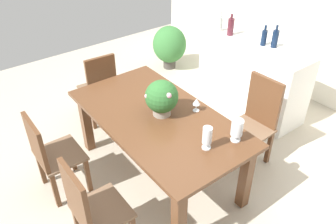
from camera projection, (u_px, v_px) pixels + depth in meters
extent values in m
plane|color=#BCB29E|center=(167.00, 169.00, 3.84)|extent=(7.04, 7.04, 0.00)
cube|color=silver|center=(329.00, 8.00, 4.39)|extent=(6.40, 0.10, 2.60)
cube|color=brown|center=(158.00, 117.00, 3.36)|extent=(1.90, 1.02, 0.04)
cube|color=brown|center=(86.00, 123.00, 3.93)|extent=(0.10, 0.10, 0.73)
cube|color=brown|center=(179.00, 220.00, 2.83)|extent=(0.10, 0.10, 0.73)
cube|color=brown|center=(145.00, 100.00, 4.33)|extent=(0.10, 0.10, 0.73)
cube|color=brown|center=(246.00, 177.00, 3.23)|extent=(0.10, 0.10, 0.73)
cube|color=brown|center=(111.00, 205.00, 3.15)|extent=(0.04, 0.04, 0.43)
cube|color=brown|center=(78.00, 223.00, 2.99)|extent=(0.04, 0.04, 0.43)
cube|color=brown|center=(102.00, 210.00, 2.82)|extent=(0.45, 0.41, 0.03)
cube|color=brown|center=(76.00, 198.00, 2.57)|extent=(0.41, 0.04, 0.52)
cube|color=brown|center=(221.00, 146.00, 3.83)|extent=(0.05, 0.05, 0.43)
cube|color=brown|center=(247.00, 163.00, 3.61)|extent=(0.05, 0.05, 0.43)
cube|color=brown|center=(244.00, 132.00, 4.04)|extent=(0.05, 0.05, 0.43)
cube|color=brown|center=(269.00, 147.00, 3.82)|extent=(0.05, 0.05, 0.43)
cube|color=brown|center=(248.00, 130.00, 3.69)|extent=(0.45, 0.49, 0.03)
cube|color=brown|center=(264.00, 101.00, 3.64)|extent=(0.40, 0.06, 0.55)
cube|color=brown|center=(88.00, 175.00, 3.46)|extent=(0.04, 0.04, 0.43)
cube|color=brown|center=(72.00, 154.00, 3.72)|extent=(0.04, 0.04, 0.43)
cube|color=brown|center=(55.00, 190.00, 3.30)|extent=(0.04, 0.04, 0.43)
cube|color=brown|center=(41.00, 167.00, 3.55)|extent=(0.04, 0.04, 0.43)
cube|color=brown|center=(60.00, 154.00, 3.38)|extent=(0.47, 0.42, 0.03)
cube|color=brown|center=(36.00, 143.00, 3.15)|extent=(0.43, 0.05, 0.46)
cube|color=brown|center=(105.00, 94.00, 4.72)|extent=(0.05, 0.05, 0.43)
cube|color=brown|center=(83.00, 102.00, 4.57)|extent=(0.05, 0.05, 0.43)
cube|color=brown|center=(117.00, 106.00, 4.48)|extent=(0.05, 0.05, 0.43)
cube|color=brown|center=(93.00, 114.00, 4.33)|extent=(0.05, 0.05, 0.43)
cube|color=brown|center=(98.00, 89.00, 4.40)|extent=(0.45, 0.43, 0.03)
cube|color=brown|center=(102.00, 77.00, 4.11)|extent=(0.07, 0.37, 0.51)
cylinder|color=gray|center=(162.00, 111.00, 3.35)|extent=(0.18, 0.18, 0.08)
sphere|color=#2D662D|center=(162.00, 97.00, 3.26)|extent=(0.32, 0.32, 0.32)
sphere|color=#DB9EB2|center=(147.00, 96.00, 3.20)|extent=(0.05, 0.05, 0.05)
sphere|color=#DB9EB2|center=(155.00, 104.00, 3.21)|extent=(0.04, 0.04, 0.04)
sphere|color=#DB9EB2|center=(169.00, 96.00, 3.12)|extent=(0.05, 0.05, 0.05)
sphere|color=#DB9EB2|center=(173.00, 99.00, 3.23)|extent=(0.04, 0.04, 0.04)
sphere|color=#DB9EB2|center=(160.00, 89.00, 3.32)|extent=(0.05, 0.05, 0.05)
cylinder|color=silver|center=(235.00, 140.00, 3.04)|extent=(0.09, 0.09, 0.01)
cylinder|color=silver|center=(236.00, 137.00, 3.02)|extent=(0.03, 0.03, 0.05)
cylinder|color=silver|center=(237.00, 127.00, 2.97)|extent=(0.11, 0.11, 0.15)
cylinder|color=silver|center=(206.00, 147.00, 2.95)|extent=(0.08, 0.08, 0.01)
cylinder|color=silver|center=(206.00, 145.00, 2.94)|extent=(0.02, 0.02, 0.05)
cylinder|color=silver|center=(207.00, 135.00, 2.88)|extent=(0.08, 0.08, 0.16)
cylinder|color=silver|center=(196.00, 110.00, 3.42)|extent=(0.06, 0.06, 0.00)
cylinder|color=silver|center=(196.00, 107.00, 3.40)|extent=(0.01, 0.01, 0.07)
cone|color=silver|center=(197.00, 102.00, 3.36)|extent=(0.08, 0.08, 0.06)
cube|color=white|center=(251.00, 76.00, 4.62)|extent=(1.50, 0.53, 0.94)
cylinder|color=#0F1E38|center=(275.00, 39.00, 4.20)|extent=(0.08, 0.08, 0.21)
cylinder|color=#0F1E38|center=(277.00, 28.00, 4.12)|extent=(0.03, 0.03, 0.07)
cylinder|color=#B2BFB7|center=(220.00, 24.00, 4.64)|extent=(0.07, 0.07, 0.20)
cylinder|color=#B2BFB7|center=(221.00, 14.00, 4.56)|extent=(0.03, 0.03, 0.09)
cylinder|color=#0F1E38|center=(264.00, 38.00, 4.26)|extent=(0.07, 0.07, 0.19)
cylinder|color=#0F1E38|center=(266.00, 28.00, 4.19)|extent=(0.03, 0.03, 0.07)
cylinder|color=#511E28|center=(231.00, 27.00, 4.52)|extent=(0.08, 0.08, 0.22)
cylinder|color=#511E28|center=(232.00, 16.00, 4.44)|extent=(0.03, 0.03, 0.06)
cylinder|color=#423D38|center=(169.00, 62.00, 5.79)|extent=(0.21, 0.21, 0.20)
ellipsoid|color=#387538|center=(170.00, 44.00, 5.61)|extent=(0.55, 0.55, 0.60)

